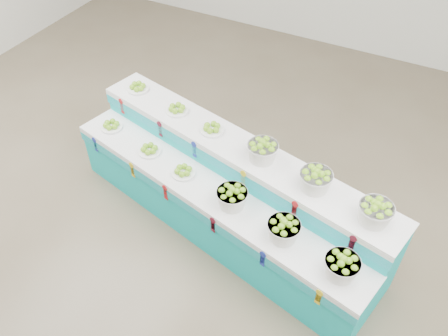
{
  "coord_description": "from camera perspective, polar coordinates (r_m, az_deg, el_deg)",
  "views": [
    {
      "loc": [
        1.8,
        -2.66,
        4.23
      ],
      "look_at": [
        0.2,
        0.43,
        0.87
      ],
      "focal_mm": 37.39,
      "sensor_mm": 36.0,
      "label": 1
    }
  ],
  "objects": [
    {
      "name": "basket_upper_mid",
      "position": [
        4.44,
        11.13,
        -1.4
      ],
      "size": [
        0.38,
        0.38,
        0.23
      ],
      "primitive_type": null,
      "rotation": [
        0.0,
        0.0,
        -0.23
      ],
      "color": "silver",
      "rests_on": "display_stand"
    },
    {
      "name": "basket_upper_left",
      "position": [
        4.66,
        4.73,
        2.14
      ],
      "size": [
        0.38,
        0.38,
        0.23
      ],
      "primitive_type": null,
      "rotation": [
        0.0,
        0.0,
        -0.23
      ],
      "color": "silver",
      "rests_on": "display_stand"
    },
    {
      "name": "basket_lower_mid",
      "position": [
        4.38,
        7.3,
        -7.48
      ],
      "size": [
        0.38,
        0.38,
        0.23
      ],
      "primitive_type": null,
      "rotation": [
        0.0,
        0.0,
        -0.23
      ],
      "color": "silver",
      "rests_on": "display_stand"
    },
    {
      "name": "plate_upper_left",
      "position": [
        5.75,
        -10.52,
        9.75
      ],
      "size": [
        0.32,
        0.32,
        0.09
      ],
      "primitive_type": "cylinder",
      "rotation": [
        0.0,
        0.0,
        -0.23
      ],
      "color": "white",
      "rests_on": "display_stand"
    },
    {
      "name": "basket_lower_right",
      "position": [
        4.23,
        14.19,
        -11.56
      ],
      "size": [
        0.38,
        0.38,
        0.23
      ],
      "primitive_type": null,
      "rotation": [
        0.0,
        0.0,
        -0.23
      ],
      "color": "silver",
      "rests_on": "display_stand"
    },
    {
      "name": "plate_lower_left",
      "position": [
        5.71,
        -13.62,
        5.15
      ],
      "size": [
        0.32,
        0.32,
        0.09
      ],
      "primitive_type": "cylinder",
      "rotation": [
        0.0,
        0.0,
        -0.23
      ],
      "color": "white",
      "rests_on": "display_stand"
    },
    {
      "name": "ground",
      "position": [
        5.32,
        -4.12,
        -8.97
      ],
      "size": [
        10.0,
        10.0,
        0.0
      ],
      "primitive_type": "plane",
      "color": "brown",
      "rests_on": "ground"
    },
    {
      "name": "plate_upper_right",
      "position": [
        5.03,
        -1.49,
        4.94
      ],
      "size": [
        0.32,
        0.32,
        0.09
      ],
      "primitive_type": "cylinder",
      "rotation": [
        0.0,
        0.0,
        -0.23
      ],
      "color": "white",
      "rests_on": "display_stand"
    },
    {
      "name": "plate_lower_mid",
      "position": [
        5.28,
        -9.12,
        2.3
      ],
      "size": [
        0.32,
        0.32,
        0.09
      ],
      "primitive_type": "cylinder",
      "rotation": [
        0.0,
        0.0,
        -0.23
      ],
      "color": "white",
      "rests_on": "display_stand"
    },
    {
      "name": "basket_upper_right",
      "position": [
        4.29,
        18.0,
        -5.17
      ],
      "size": [
        0.38,
        0.38,
        0.23
      ],
      "primitive_type": null,
      "rotation": [
        0.0,
        0.0,
        -0.23
      ],
      "color": "silver",
      "rests_on": "display_stand"
    },
    {
      "name": "display_stand",
      "position": [
        5.1,
        0.0,
        -2.91
      ],
      "size": [
        3.9,
        1.82,
        1.02
      ],
      "primitive_type": null,
      "rotation": [
        0.0,
        0.0,
        -0.23
      ],
      "color": "#12BCC0",
      "rests_on": "ground"
    },
    {
      "name": "plate_upper_mid",
      "position": [
        5.33,
        -5.78,
        7.27
      ],
      "size": [
        0.32,
        0.32,
        0.09
      ],
      "primitive_type": "cylinder",
      "rotation": [
        0.0,
        0.0,
        -0.23
      ],
      "color": "white",
      "rests_on": "display_stand"
    },
    {
      "name": "plate_lower_right",
      "position": [
        4.98,
        -5.01,
        -0.32
      ],
      "size": [
        0.32,
        0.32,
        0.09
      ],
      "primitive_type": "cylinder",
      "rotation": [
        0.0,
        0.0,
        -0.23
      ],
      "color": "white",
      "rests_on": "display_stand"
    },
    {
      "name": "basket_lower_left",
      "position": [
        4.61,
        0.99,
        -3.58
      ],
      "size": [
        0.38,
        0.38,
        0.23
      ],
      "primitive_type": null,
      "rotation": [
        0.0,
        0.0,
        -0.23
      ],
      "color": "silver",
      "rests_on": "display_stand"
    }
  ]
}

